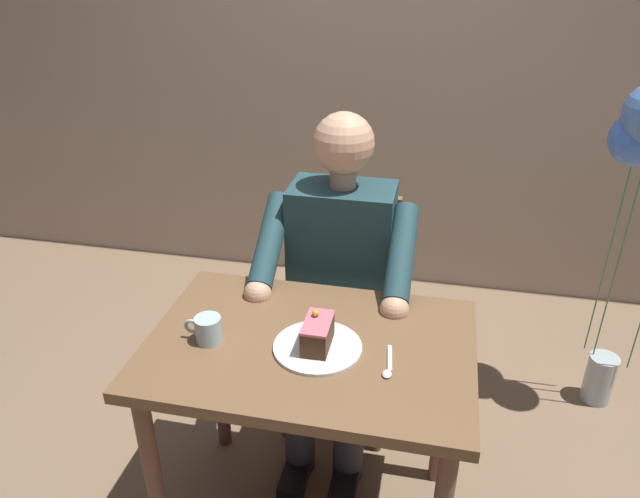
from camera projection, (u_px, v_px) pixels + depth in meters
The scene contains 7 objects.
dining_table at pixel (310, 372), 1.73m from camera, with size 0.93×0.64×0.73m.
chair at pixel (345, 301), 2.31m from camera, with size 0.42×0.42×0.90m.
seated_person at pixel (337, 287), 2.09m from camera, with size 0.53×0.58×1.26m.
dessert_plate at pixel (318, 347), 1.65m from camera, with size 0.25×0.25×0.01m, color white.
cake_slice at pixel (318, 333), 1.63m from camera, with size 0.07×0.13×0.10m.
coffee_cup at pixel (208, 329), 1.67m from camera, with size 0.11×0.08×0.08m.
dessert_spoon at pixel (388, 366), 1.58m from camera, with size 0.03×0.14×0.01m.
Camera 1 is at (-0.31, 1.33, 1.75)m, focal length 33.07 mm.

